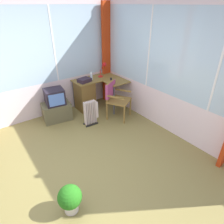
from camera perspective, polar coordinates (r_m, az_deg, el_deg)
The scene contains 13 objects.
ground at distance 3.48m, azimuth -9.82°, elevation -18.04°, with size 5.48×5.56×0.06m, color olive.
north_window_panel at distance 4.75m, azimuth -24.62°, elevation 12.23°, with size 4.48×0.07×2.65m.
east_window_panel at distance 4.06m, azimuth 18.45°, elevation 10.79°, with size 0.07×4.56×2.65m.
curtain_corner at distance 5.49m, azimuth -1.50°, elevation 16.24°, with size 0.28×0.07×2.55m, color #BD3611.
desk at distance 5.18m, azimuth -7.32°, elevation 5.24°, with size 1.17×1.01×0.78m.
desk_lamp at distance 5.23m, azimuth -2.44°, elevation 12.80°, with size 0.24×0.20×0.38m.
tv_remote at distance 5.10m, azimuth -0.28°, elevation 9.56°, with size 0.04×0.15×0.02m, color black.
spray_bottle at distance 5.08m, azimuth -6.02°, elevation 10.44°, with size 0.06×0.06×0.22m.
paper_tray at distance 4.96m, azimuth -8.02°, elevation 9.12°, with size 0.30×0.23×0.09m, color #2C202C.
wooden_armchair at distance 4.69m, azimuth 0.67°, elevation 4.92°, with size 0.66×0.66×0.90m.
tv_on_stand at distance 4.84m, azimuth -15.91°, elevation 1.53°, with size 0.70×0.53×0.78m.
space_heater at distance 4.52m, azimuth -6.06°, elevation -0.16°, with size 0.35×0.19×0.59m.
potted_plant at distance 2.89m, azimuth -12.08°, elevation -23.26°, with size 0.32×0.32×0.43m.
Camera 1 is at (-0.93, -2.20, 2.50)m, focal length 31.52 mm.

